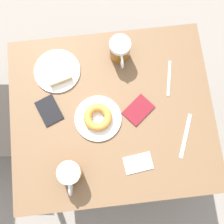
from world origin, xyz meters
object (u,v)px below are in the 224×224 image
at_px(passport_far_edge, 49,110).
at_px(plate_with_donut, 98,118).
at_px(beer_mug_center, 120,50).
at_px(napkin_folded, 138,163).
at_px(plate_with_cake, 57,70).
at_px(knife, 186,136).
at_px(fork, 169,78).
at_px(passport_near_edge, 138,110).
at_px(beer_mug_left, 70,174).

bearing_deg(passport_far_edge, plate_with_donut, -105.96).
relative_size(beer_mug_center, napkin_folded, 1.08).
height_order(plate_with_cake, knife, plate_with_cake).
bearing_deg(fork, beer_mug_center, 57.22).
distance_m(fork, passport_near_edge, 0.21).
distance_m(plate_with_cake, beer_mug_left, 0.48).
relative_size(plate_with_cake, knife, 1.10).
height_order(knife, passport_near_edge, passport_near_edge).
bearing_deg(plate_with_donut, fork, -66.00).
bearing_deg(knife, napkin_folded, 113.01).
distance_m(fork, knife, 0.27).
bearing_deg(passport_far_edge, beer_mug_center, -56.45).
xyz_separation_m(beer_mug_center, fork, (-0.14, -0.21, -0.06)).
xyz_separation_m(passport_near_edge, passport_far_edge, (0.04, 0.40, 0.00)).
bearing_deg(passport_near_edge, beer_mug_center, 11.03).
relative_size(plate_with_cake, passport_near_edge, 1.38).
distance_m(plate_with_donut, passport_far_edge, 0.22).
bearing_deg(beer_mug_center, knife, -149.31).
relative_size(beer_mug_center, knife, 0.71).
xyz_separation_m(napkin_folded, passport_far_edge, (0.27, 0.36, 0.00)).
xyz_separation_m(plate_with_cake, beer_mug_left, (-0.47, -0.03, 0.05)).
relative_size(knife, passport_far_edge, 1.29).
bearing_deg(knife, plate_with_donut, 72.19).
bearing_deg(plate_with_donut, passport_near_edge, -83.77).
relative_size(plate_with_cake, fork, 1.27).
distance_m(napkin_folded, passport_far_edge, 0.46).
xyz_separation_m(beer_mug_left, passport_far_edge, (0.29, 0.08, -0.06)).
bearing_deg(passport_near_edge, plate_with_donut, 96.23).
xyz_separation_m(plate_with_cake, knife, (-0.36, -0.54, -0.01)).
height_order(plate_with_cake, plate_with_donut, plate_with_donut).
height_order(napkin_folded, passport_near_edge, passport_near_edge).
bearing_deg(plate_with_cake, passport_near_edge, -122.74).
bearing_deg(napkin_folded, passport_near_edge, -7.78).
bearing_deg(passport_far_edge, beer_mug_left, -164.94).
height_order(beer_mug_center, napkin_folded, beer_mug_center).
height_order(beer_mug_center, passport_near_edge, beer_mug_center).
bearing_deg(beer_mug_center, beer_mug_left, 152.94).
xyz_separation_m(plate_with_donut, knife, (-0.12, -0.37, -0.02)).
bearing_deg(plate_with_cake, napkin_folded, -145.44).
distance_m(plate_with_cake, passport_far_edge, 0.19).
bearing_deg(plate_with_donut, beer_mug_left, 149.67).
height_order(beer_mug_center, passport_far_edge, beer_mug_center).
distance_m(plate_with_cake, passport_near_edge, 0.41).
bearing_deg(plate_with_cake, fork, -100.14).
bearing_deg(fork, plate_with_cake, 79.86).
distance_m(plate_with_cake, beer_mug_center, 0.30).
xyz_separation_m(plate_with_cake, passport_far_edge, (-0.18, 0.05, -0.01)).
height_order(plate_with_donut, napkin_folded, plate_with_donut).
relative_size(plate_with_donut, napkin_folded, 1.63).
height_order(napkin_folded, knife, napkin_folded).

